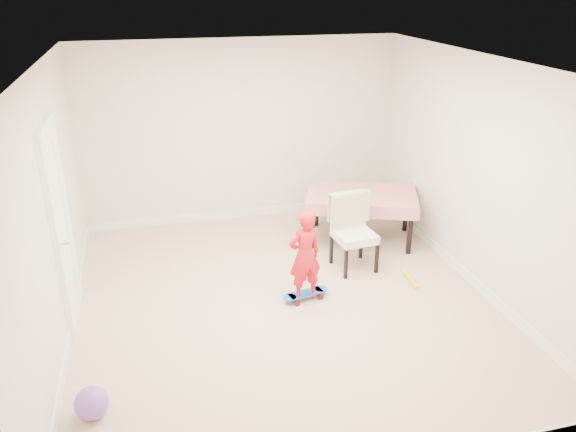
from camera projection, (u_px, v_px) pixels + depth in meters
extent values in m
plane|color=tan|center=(284.00, 302.00, 6.27)|extent=(5.00, 5.00, 0.00)
cube|color=white|center=(283.00, 65.00, 5.25)|extent=(4.50, 5.00, 0.04)
cube|color=beige|center=(241.00, 133.00, 7.96)|extent=(4.50, 0.04, 2.60)
cube|color=beige|center=(378.00, 329.00, 3.55)|extent=(4.50, 0.04, 2.60)
cube|color=beige|center=(52.00, 214.00, 5.25)|extent=(0.04, 5.00, 2.60)
cube|color=beige|center=(477.00, 175.00, 6.26)|extent=(0.04, 5.00, 2.60)
cube|color=white|center=(62.00, 228.00, 5.63)|extent=(0.11, 0.94, 2.11)
cube|color=white|center=(244.00, 213.00, 8.46)|extent=(4.50, 0.02, 0.12)
cube|color=white|center=(72.00, 326.00, 5.74)|extent=(0.02, 5.00, 0.12)
cube|color=white|center=(464.00, 273.00, 6.76)|extent=(0.02, 5.00, 0.12)
imported|color=red|center=(305.00, 259.00, 6.10)|extent=(0.42, 0.32, 1.05)
sphere|color=#8150C0|center=(92.00, 403.00, 4.58)|extent=(0.28, 0.28, 0.28)
cylinder|color=yellow|center=(411.00, 279.00, 6.67)|extent=(0.10, 0.40, 0.06)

